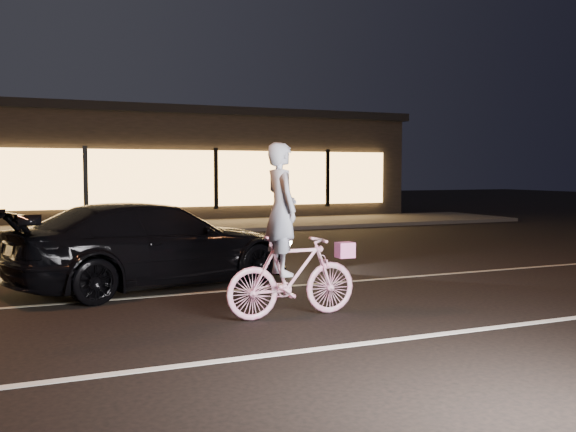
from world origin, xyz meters
name	(u,v)px	position (x,y,z in m)	size (l,w,h in m)	color
ground	(217,324)	(0.00, 0.00, 0.00)	(90.00, 90.00, 0.00)	black
lane_stripe_near	(261,356)	(0.00, -1.50, 0.00)	(60.00, 0.12, 0.01)	silver
lane_stripe_far	(178,295)	(0.00, 2.00, 0.00)	(60.00, 0.10, 0.01)	gray
sidewalk	(93,230)	(0.00, 13.00, 0.06)	(30.00, 4.00, 0.12)	#383533
storefront	(74,164)	(0.00, 18.97, 2.15)	(25.40, 8.42, 4.20)	black
cyclist	(289,256)	(0.95, -0.03, 0.79)	(1.76, 0.61, 2.22)	#EC498F
sedan	(154,244)	(-0.18, 2.87, 0.68)	(5.03, 3.13, 1.36)	black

